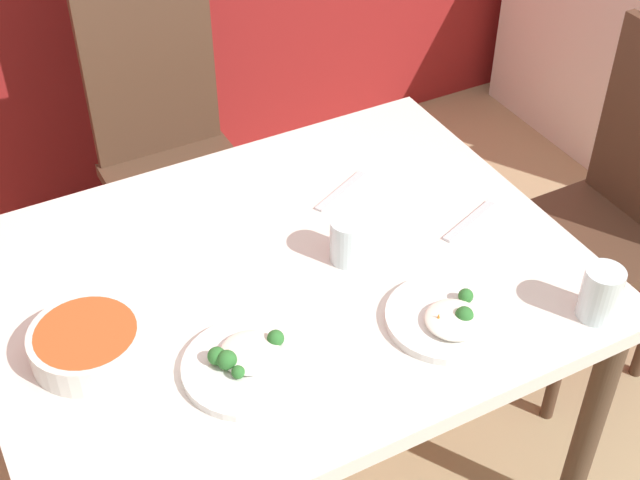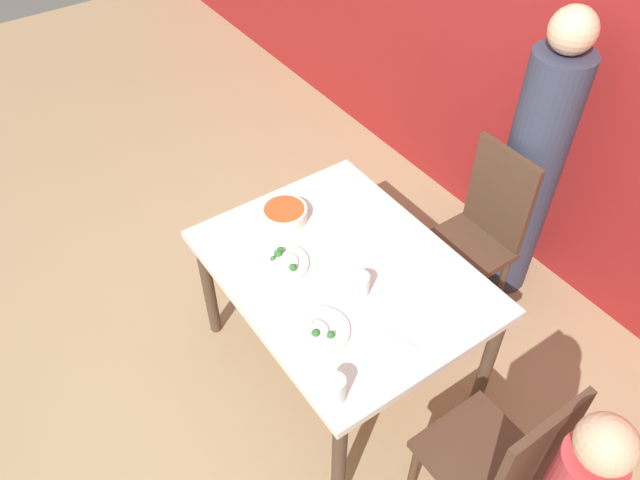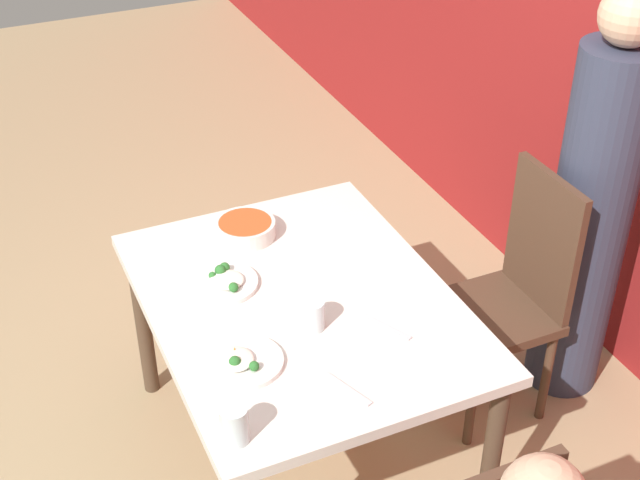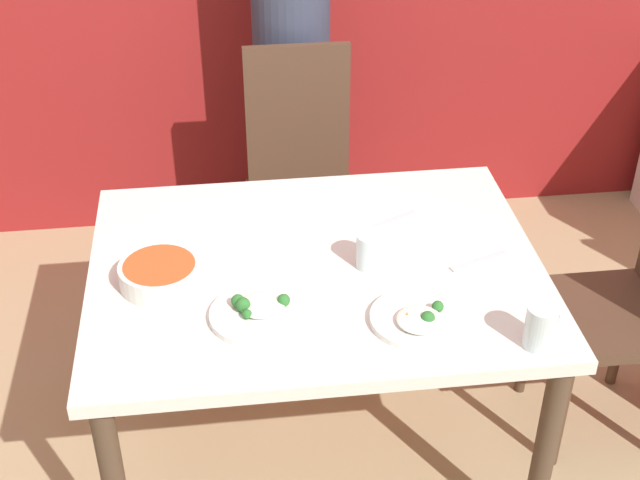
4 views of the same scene
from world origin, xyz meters
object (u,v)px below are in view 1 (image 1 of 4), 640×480
person_adult (125,28)px  glass_water_tall (600,293)px  bowl_curry (88,343)px  chair_child_spot (610,210)px  plate_rice_adult (448,318)px  chair_adult_spot (171,150)px

person_adult → glass_water_tall: 1.61m
bowl_curry → glass_water_tall: size_ratio=1.89×
chair_child_spot → bowl_curry: (-1.40, -0.05, 0.23)m
bowl_curry → glass_water_tall: glass_water_tall is taller
plate_rice_adult → chair_child_spot: bearing=21.8°
plate_rice_adult → glass_water_tall: glass_water_tall is taller
chair_adult_spot → bowl_curry: (-0.47, -0.86, 0.23)m
chair_child_spot → glass_water_tall: 0.68m
chair_adult_spot → glass_water_tall: chair_adult_spot is taller
plate_rice_adult → glass_water_tall: 0.30m
chair_adult_spot → glass_water_tall: 1.34m
person_adult → glass_water_tall: (0.46, -1.54, 0.01)m
glass_water_tall → chair_child_spot: bearing=41.4°
chair_child_spot → person_adult: bearing=-140.5°
chair_child_spot → plate_rice_adult: bearing=-68.2°
plate_rice_adult → chair_adult_spot: bearing=99.2°
chair_adult_spot → plate_rice_adult: chair_adult_spot is taller
chair_adult_spot → chair_child_spot: (0.93, -0.82, 0.00)m
chair_adult_spot → person_adult: bearing=90.0°
chair_child_spot → person_adult: (-0.93, 1.12, 0.25)m
chair_adult_spot → chair_child_spot: bearing=-41.4°
chair_adult_spot → glass_water_tall: size_ratio=8.57×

